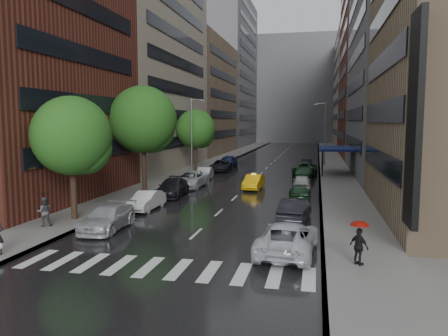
{
  "coord_description": "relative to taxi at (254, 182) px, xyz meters",
  "views": [
    {
      "loc": [
        6.69,
        -19.68,
        6.45
      ],
      "look_at": [
        0.0,
        11.76,
        3.0
      ],
      "focal_mm": 35.0,
      "sensor_mm": 36.0,
      "label": 1
    }
  ],
  "objects": [
    {
      "name": "tree_far",
      "position": [
        -9.49,
        13.41,
        4.77
      ],
      "size": [
        5.01,
        5.01,
        7.99
      ],
      "color": "#382619",
      "rests_on": "ground"
    },
    {
      "name": "street_lamp_right",
      "position": [
        6.84,
        23.85,
        4.19
      ],
      "size": [
        1.74,
        0.22,
        9.0
      ],
      "color": "gray",
      "rests_on": "sidewalk_right"
    },
    {
      "name": "awning",
      "position": [
        8.1,
        13.85,
        2.44
      ],
      "size": [
        4.0,
        8.0,
        3.12
      ],
      "color": "navy",
      "rests_on": "sidewalk_right"
    },
    {
      "name": "ped_black_umbrella",
      "position": [
        -10.14,
        -17.87,
        0.68
      ],
      "size": [
        1.09,
        1.03,
        2.09
      ],
      "color": "#46464A",
      "rests_on": "sidewalk_left"
    },
    {
      "name": "sidewalk_left",
      "position": [
        -9.89,
        28.85,
        -0.62
      ],
      "size": [
        4.0,
        140.0,
        0.15
      ],
      "primitive_type": "cube",
      "color": "gray",
      "rests_on": "ground"
    },
    {
      "name": "crosswalk",
      "position": [
        -0.69,
        -23.15,
        -0.68
      ],
      "size": [
        13.15,
        2.8,
        0.01
      ],
      "color": "silver",
      "rests_on": "ground"
    },
    {
      "name": "buildings_right",
      "position": [
        14.11,
        35.55,
        14.34
      ],
      "size": [
        8.05,
        109.1,
        36.0
      ],
      "color": "#937A5B",
      "rests_on": "ground"
    },
    {
      "name": "sidewalk_right",
      "position": [
        8.11,
        28.85,
        -0.62
      ],
      "size": [
        4.0,
        140.0,
        0.15
      ],
      "primitive_type": "cube",
      "color": "gray",
      "rests_on": "ground"
    },
    {
      "name": "tree_near",
      "position": [
        -9.49,
        -15.65,
        4.82
      ],
      "size": [
        5.06,
        5.06,
        8.06
      ],
      "color": "#382619",
      "rests_on": "ground"
    },
    {
      "name": "street_lamp_left",
      "position": [
        -8.61,
        8.85,
        4.19
      ],
      "size": [
        1.74,
        0.22,
        9.0
      ],
      "color": "gray",
      "rests_on": "sidewalk_left"
    },
    {
      "name": "parked_cars_right",
      "position": [
        4.51,
        -1.58,
        0.05
      ],
      "size": [
        3.01,
        44.42,
        1.58
      ],
      "color": "silver",
      "rests_on": "ground"
    },
    {
      "name": "ped_red_umbrella",
      "position": [
        7.72,
        -21.35,
        0.63
      ],
      "size": [
        0.97,
        0.96,
        2.01
      ],
      "color": "black",
      "rests_on": "sidewalk_right"
    },
    {
      "name": "buildings_left",
      "position": [
        -15.89,
        37.63,
        15.29
      ],
      "size": [
        8.0,
        108.0,
        38.0
      ],
      "color": "maroon",
      "rests_on": "ground"
    },
    {
      "name": "parked_cars_left",
      "position": [
        -6.29,
        1.6,
        0.05
      ],
      "size": [
        2.79,
        40.78,
        1.59
      ],
      "color": "#ABAAB0",
      "rests_on": "ground"
    },
    {
      "name": "taxi",
      "position": [
        0.0,
        0.0,
        0.0
      ],
      "size": [
        1.69,
        4.29,
        1.39
      ],
      "primitive_type": "imported",
      "rotation": [
        0.0,
        0.0,
        -0.05
      ],
      "color": "yellow",
      "rests_on": "ground"
    },
    {
      "name": "ground",
      "position": [
        -0.89,
        -21.15,
        -0.7
      ],
      "size": [
        220.0,
        220.0,
        0.0
      ],
      "primitive_type": "plane",
      "color": "gray",
      "rests_on": "ground"
    },
    {
      "name": "building_far",
      "position": [
        -0.89,
        96.85,
        15.3
      ],
      "size": [
        40.0,
        14.0,
        32.0
      ],
      "primitive_type": "cube",
      "color": "slate",
      "rests_on": "ground"
    },
    {
      "name": "road",
      "position": [
        -0.89,
        28.85,
        -0.69
      ],
      "size": [
        14.0,
        140.0,
        0.01
      ],
      "primitive_type": "cube",
      "color": "black",
      "rests_on": "ground"
    },
    {
      "name": "tree_mid",
      "position": [
        -9.49,
        -3.85,
        5.9
      ],
      "size": [
        6.04,
        6.04,
        9.63
      ],
      "color": "#382619",
      "rests_on": "ground"
    }
  ]
}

